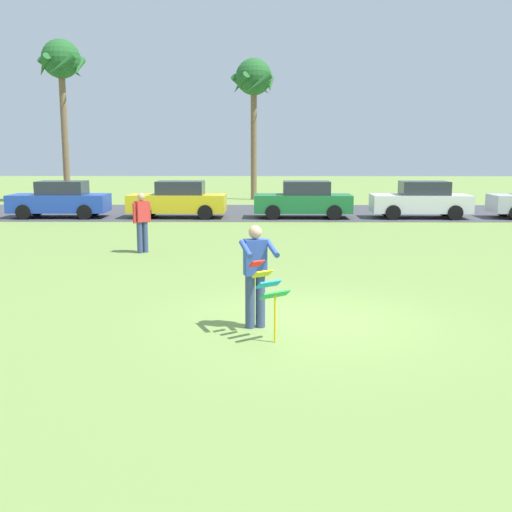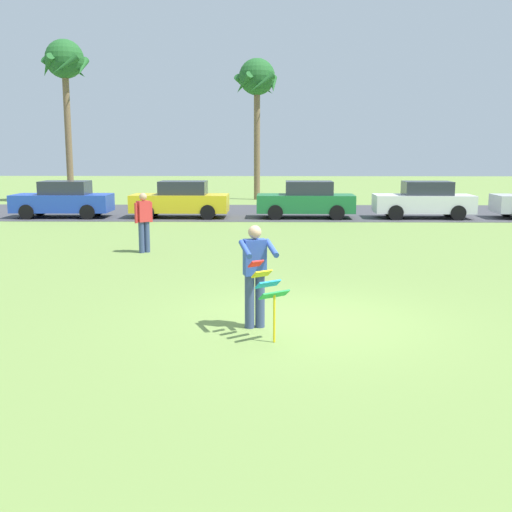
{
  "view_description": "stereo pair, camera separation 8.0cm",
  "coord_description": "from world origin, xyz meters",
  "px_view_note": "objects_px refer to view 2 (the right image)",
  "views": [
    {
      "loc": [
        -0.73,
        -10.6,
        2.96
      ],
      "look_at": [
        -0.88,
        0.59,
        1.05
      ],
      "focal_mm": 43.92,
      "sensor_mm": 36.0,
      "label": 1
    },
    {
      "loc": [
        -0.66,
        -10.6,
        2.96
      ],
      "look_at": [
        -0.88,
        0.59,
        1.05
      ],
      "focal_mm": 43.92,
      "sensor_mm": 36.0,
      "label": 2
    }
  ],
  "objects_px": {
    "person_walker_near": "(144,221)",
    "parked_car_blue": "(63,200)",
    "palm_tree_left_near": "(65,66)",
    "kite_held": "(268,287)",
    "parked_car_green": "(306,200)",
    "person_kite_flyer": "(255,272)",
    "parked_car_white": "(424,200)",
    "palm_tree_right_near": "(257,83)",
    "parked_car_yellow": "(181,200)"
  },
  "relations": [
    {
      "from": "person_walker_near",
      "to": "parked_car_blue",
      "type": "bearing_deg",
      "value": 119.99
    },
    {
      "from": "parked_car_blue",
      "to": "palm_tree_left_near",
      "type": "relative_size",
      "value": 0.48
    },
    {
      "from": "parked_car_blue",
      "to": "palm_tree_left_near",
      "type": "bearing_deg",
      "value": 105.22
    },
    {
      "from": "kite_held",
      "to": "person_walker_near",
      "type": "xyz_separation_m",
      "value": [
        -3.6,
        8.38,
        0.09
      ]
    },
    {
      "from": "parked_car_green",
      "to": "person_walker_near",
      "type": "height_order",
      "value": "person_walker_near"
    },
    {
      "from": "person_kite_flyer",
      "to": "parked_car_green",
      "type": "distance_m",
      "value": 17.19
    },
    {
      "from": "kite_held",
      "to": "parked_car_blue",
      "type": "bearing_deg",
      "value": 116.9
    },
    {
      "from": "palm_tree_left_near",
      "to": "parked_car_white",
      "type": "bearing_deg",
      "value": -24.19
    },
    {
      "from": "parked_car_green",
      "to": "palm_tree_right_near",
      "type": "relative_size",
      "value": 0.52
    },
    {
      "from": "kite_held",
      "to": "parked_car_green",
      "type": "height_order",
      "value": "parked_car_green"
    },
    {
      "from": "parked_car_white",
      "to": "person_walker_near",
      "type": "xyz_separation_m",
      "value": [
        -10.33,
        -9.37,
        0.16
      ]
    },
    {
      "from": "parked_car_yellow",
      "to": "parked_car_white",
      "type": "xyz_separation_m",
      "value": [
        10.57,
        -0.0,
        0.0
      ]
    },
    {
      "from": "parked_car_green",
      "to": "palm_tree_left_near",
      "type": "distance_m",
      "value": 16.56
    },
    {
      "from": "parked_car_yellow",
      "to": "palm_tree_left_near",
      "type": "distance_m",
      "value": 12.79
    },
    {
      "from": "parked_car_white",
      "to": "palm_tree_left_near",
      "type": "distance_m",
      "value": 20.76
    },
    {
      "from": "person_kite_flyer",
      "to": "parked_car_white",
      "type": "height_order",
      "value": "person_kite_flyer"
    },
    {
      "from": "person_kite_flyer",
      "to": "parked_car_white",
      "type": "bearing_deg",
      "value": 67.87
    },
    {
      "from": "parked_car_yellow",
      "to": "parked_car_green",
      "type": "height_order",
      "value": "same"
    },
    {
      "from": "parked_car_white",
      "to": "person_walker_near",
      "type": "height_order",
      "value": "person_walker_near"
    },
    {
      "from": "palm_tree_right_near",
      "to": "parked_car_yellow",
      "type": "bearing_deg",
      "value": -107.02
    },
    {
      "from": "person_kite_flyer",
      "to": "parked_car_white",
      "type": "xyz_separation_m",
      "value": [
        6.95,
        17.08,
        -0.18
      ]
    },
    {
      "from": "parked_car_yellow",
      "to": "palm_tree_right_near",
      "type": "relative_size",
      "value": 0.52
    },
    {
      "from": "person_kite_flyer",
      "to": "kite_held",
      "type": "relative_size",
      "value": 1.41
    },
    {
      "from": "person_walker_near",
      "to": "parked_car_yellow",
      "type": "bearing_deg",
      "value": 91.48
    },
    {
      "from": "parked_car_blue",
      "to": "person_kite_flyer",
      "type": "bearing_deg",
      "value": -62.77
    },
    {
      "from": "palm_tree_right_near",
      "to": "person_walker_near",
      "type": "relative_size",
      "value": 4.72
    },
    {
      "from": "person_walker_near",
      "to": "kite_held",
      "type": "bearing_deg",
      "value": -66.77
    },
    {
      "from": "person_kite_flyer",
      "to": "person_walker_near",
      "type": "bearing_deg",
      "value": 113.68
    },
    {
      "from": "parked_car_blue",
      "to": "palm_tree_left_near",
      "type": "xyz_separation_m",
      "value": [
        -2.19,
        8.06,
        6.67
      ]
    },
    {
      "from": "kite_held",
      "to": "palm_tree_right_near",
      "type": "xyz_separation_m",
      "value": [
        -0.7,
        28.01,
        5.93
      ]
    },
    {
      "from": "parked_car_yellow",
      "to": "parked_car_white",
      "type": "distance_m",
      "value": 10.57
    },
    {
      "from": "person_walker_near",
      "to": "palm_tree_right_near",
      "type": "bearing_deg",
      "value": 81.61
    },
    {
      "from": "person_kite_flyer",
      "to": "parked_car_yellow",
      "type": "bearing_deg",
      "value": 101.98
    },
    {
      "from": "parked_car_white",
      "to": "palm_tree_left_near",
      "type": "height_order",
      "value": "palm_tree_left_near"
    },
    {
      "from": "kite_held",
      "to": "palm_tree_left_near",
      "type": "bearing_deg",
      "value": 113.46
    },
    {
      "from": "parked_car_green",
      "to": "person_walker_near",
      "type": "relative_size",
      "value": 2.44
    },
    {
      "from": "parked_car_green",
      "to": "parked_car_white",
      "type": "bearing_deg",
      "value": -0.0
    },
    {
      "from": "parked_car_green",
      "to": "person_walker_near",
      "type": "xyz_separation_m",
      "value": [
        -5.23,
        -9.38,
        0.16
      ]
    },
    {
      "from": "parked_car_yellow",
      "to": "palm_tree_right_near",
      "type": "bearing_deg",
      "value": 72.98
    },
    {
      "from": "parked_car_white",
      "to": "person_walker_near",
      "type": "distance_m",
      "value": 13.95
    },
    {
      "from": "palm_tree_right_near",
      "to": "kite_held",
      "type": "bearing_deg",
      "value": -88.57
    },
    {
      "from": "parked_car_green",
      "to": "palm_tree_left_near",
      "type": "xyz_separation_m",
      "value": [
        -12.84,
        8.06,
        6.67
      ]
    },
    {
      "from": "palm_tree_left_near",
      "to": "parked_car_blue",
      "type": "bearing_deg",
      "value": -74.78
    },
    {
      "from": "kite_held",
      "to": "parked_car_white",
      "type": "relative_size",
      "value": 0.29
    },
    {
      "from": "parked_car_yellow",
      "to": "palm_tree_right_near",
      "type": "height_order",
      "value": "palm_tree_right_near"
    },
    {
      "from": "parked_car_green",
      "to": "person_kite_flyer",
      "type": "bearing_deg",
      "value": -96.19
    },
    {
      "from": "palm_tree_right_near",
      "to": "palm_tree_left_near",
      "type": "bearing_deg",
      "value": -168.17
    },
    {
      "from": "parked_car_green",
      "to": "palm_tree_right_near",
      "type": "distance_m",
      "value": 12.11
    },
    {
      "from": "parked_car_yellow",
      "to": "parked_car_white",
      "type": "relative_size",
      "value": 0.99
    },
    {
      "from": "person_kite_flyer",
      "to": "palm_tree_left_near",
      "type": "bearing_deg",
      "value": 113.6
    }
  ]
}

